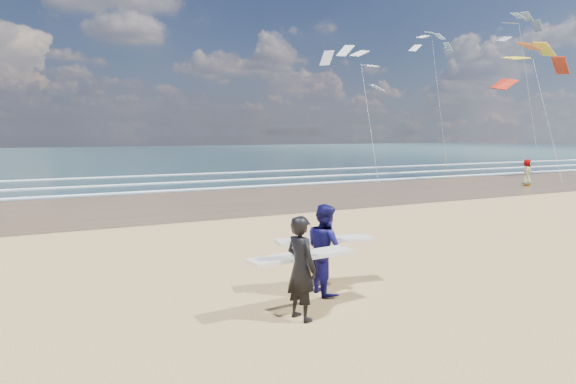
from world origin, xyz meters
TOP-DOWN VIEW (x-y plane):
  - wet_sand_strip at (20.00, 18.00)m, footprint 220.00×12.00m
  - ocean at (20.00, 72.00)m, footprint 220.00×100.00m
  - foam_breakers at (20.00, 28.10)m, footprint 220.00×11.70m
  - surfer_near at (-0.20, 0.92)m, footprint 2.24×1.12m
  - surfer_far at (1.00, 2.07)m, footprint 2.26×1.31m
  - beachgoer_0 at (24.33, 15.51)m, footprint 1.01×0.93m
  - kite_0 at (28.68, 18.34)m, footprint 7.48×4.92m
  - kite_1 at (17.66, 24.20)m, footprint 5.79×4.74m
  - kite_2 at (36.80, 25.92)m, footprint 5.66×4.72m
  - kite_5 at (33.39, 33.85)m, footprint 5.36×4.69m

SIDE VIEW (x-z plane):
  - wet_sand_strip at x=20.00m, z-range 0.00..0.01m
  - ocean at x=20.00m, z-range 0.00..0.02m
  - foam_breakers at x=20.00m, z-range 0.02..0.08m
  - beachgoer_0 at x=24.33m, z-range 0.00..1.73m
  - surfer_far at x=1.00m, z-range 0.01..1.96m
  - surfer_near at x=-0.20m, z-range 0.01..1.98m
  - kite_1 at x=17.66m, z-range 0.56..11.10m
  - kite_0 at x=28.68m, z-range 1.22..12.49m
  - kite_5 at x=33.39m, z-range 0.48..15.42m
  - kite_2 at x=36.80m, z-range 0.62..16.15m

